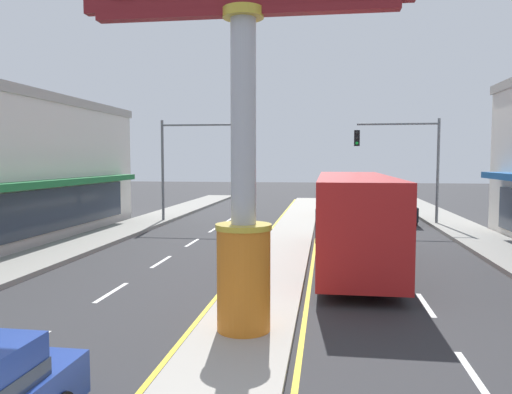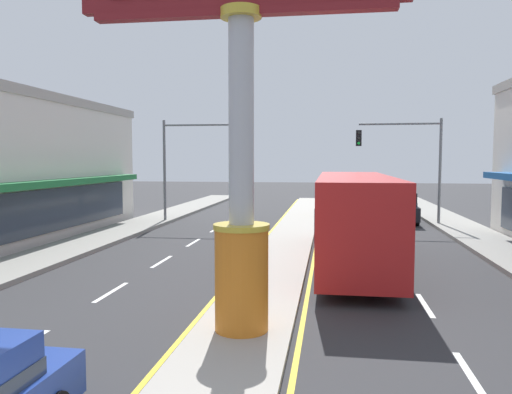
# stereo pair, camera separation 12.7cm
# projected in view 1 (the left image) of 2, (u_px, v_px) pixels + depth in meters

# --- Properties ---
(median_strip) EXTENTS (2.18, 52.00, 0.14)m
(median_strip) POSITION_uv_depth(u_px,v_px,m) (287.00, 243.00, 22.54)
(median_strip) COLOR #A39E93
(median_strip) RESTS_ON ground
(sidewalk_left) EXTENTS (2.64, 60.00, 0.18)m
(sidewalk_left) POSITION_uv_depth(u_px,v_px,m) (78.00, 246.00, 21.83)
(sidewalk_left) COLOR gray
(sidewalk_left) RESTS_ON ground
(lane_markings) EXTENTS (8.92, 52.00, 0.01)m
(lane_markings) POSITION_uv_depth(u_px,v_px,m) (284.00, 250.00, 21.21)
(lane_markings) COLOR silver
(lane_markings) RESTS_ON ground
(district_sign) EXTENTS (6.93, 1.22, 8.20)m
(district_sign) POSITION_uv_depth(u_px,v_px,m) (243.00, 135.00, 10.57)
(district_sign) COLOR orange
(district_sign) RESTS_ON median_strip
(traffic_light_left_side) EXTENTS (4.86, 0.46, 6.20)m
(traffic_light_left_side) POSITION_uv_depth(u_px,v_px,m) (191.00, 153.00, 29.82)
(traffic_light_left_side) COLOR slate
(traffic_light_left_side) RESTS_ON ground
(traffic_light_right_side) EXTENTS (4.86, 0.46, 6.20)m
(traffic_light_right_side) POSITION_uv_depth(u_px,v_px,m) (407.00, 153.00, 28.88)
(traffic_light_right_side) COLOR slate
(traffic_light_right_side) RESTS_ON ground
(bus_near_right_lane) EXTENTS (2.59, 11.20, 3.26)m
(bus_near_right_lane) POSITION_uv_depth(u_px,v_px,m) (354.00, 214.00, 18.22)
(bus_near_right_lane) COLOR #B21E1E
(bus_near_right_lane) RESTS_ON ground
(suv_far_right_lane) EXTENTS (2.06, 4.65, 1.90)m
(suv_far_right_lane) POSITION_uv_depth(u_px,v_px,m) (342.00, 203.00, 33.12)
(suv_far_right_lane) COLOR tan
(suv_far_right_lane) RESTS_ON ground
(suv_far_left_oncoming) EXTENTS (2.09, 4.66, 1.90)m
(suv_far_left_oncoming) POSITION_uv_depth(u_px,v_px,m) (397.00, 207.00, 30.45)
(suv_far_left_oncoming) COLOR black
(suv_far_left_oncoming) RESTS_ON ground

